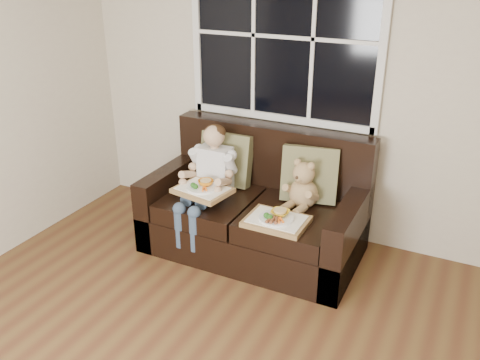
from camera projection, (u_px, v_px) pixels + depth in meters
The scene contains 9 objects.
room_walls at pixel (140, 156), 1.79m from camera, with size 4.52×5.02×2.71m.
window_back at pixel (283, 37), 3.98m from camera, with size 1.62×0.04×1.37m.
loveseat at pixel (256, 213), 4.14m from camera, with size 1.70×0.92×0.96m.
pillow_left at pixel (226, 159), 4.26m from camera, with size 0.44×0.21×0.45m.
pillow_right at pixel (310, 174), 3.97m from camera, with size 0.47×0.29×0.45m.
child at pixel (209, 173), 4.06m from camera, with size 0.38×0.60×0.87m.
teddy_bear at pixel (303, 188), 3.88m from camera, with size 0.26×0.32×0.40m.
tray_left at pixel (203, 189), 3.94m from camera, with size 0.46×0.38×0.09m.
tray_right at pixel (277, 220), 3.68m from camera, with size 0.45×0.34×0.10m.
Camera 1 is at (1.05, -1.34, 2.25)m, focal length 38.00 mm.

